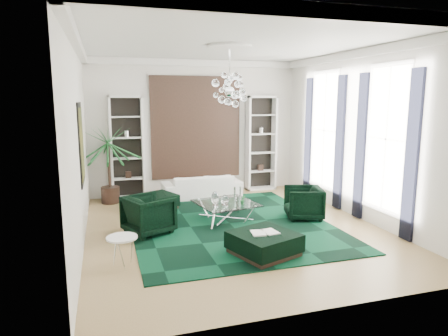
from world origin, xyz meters
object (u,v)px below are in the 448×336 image
object	(u,v)px
sofa	(202,186)
ottoman_front	(264,244)
ottoman_side	(157,202)
armchair_left	(149,215)
armchair_right	(304,203)
palm	(108,154)
side_table	(123,252)
coffee_table	(226,212)

from	to	relation	value
sofa	ottoman_front	distance (m)	4.40
sofa	ottoman_side	size ratio (longest dim) A/B	2.61
ottoman_side	armchair_left	bearing A→B (deg)	-102.53
armchair_right	ottoman_front	world-z (taller)	armchair_right
armchair_left	ottoman_front	distance (m)	2.52
ottoman_front	palm	bearing A→B (deg)	119.05
side_table	palm	distance (m)	4.38
armchair_left	ottoman_side	xyz separation A→B (m)	(0.40, 1.80, -0.21)
ottoman_side	ottoman_front	world-z (taller)	ottoman_front
armchair_left	ottoman_side	world-z (taller)	armchair_left
ottoman_front	sofa	bearing A→B (deg)	90.65
side_table	palm	world-z (taller)	palm
armchair_right	sofa	bearing A→B (deg)	-130.25
sofa	side_table	world-z (taller)	sofa
side_table	palm	size ratio (longest dim) A/B	0.19
sofa	ottoman_side	distance (m)	1.60
coffee_table	ottoman_front	size ratio (longest dim) A/B	1.22
ottoman_front	palm	size ratio (longest dim) A/B	0.39
ottoman_front	palm	distance (m)	5.26
armchair_right	ottoman_side	xyz separation A→B (m)	(-3.10, 1.80, -0.19)
armchair_left	ottoman_side	size ratio (longest dim) A/B	1.05
side_table	palm	xyz separation A→B (m)	(-0.10, 4.25, 1.06)
armchair_left	side_table	world-z (taller)	armchair_left
ottoman_front	armchair_left	bearing A→B (deg)	135.81
coffee_table	palm	xyz separation A→B (m)	(-2.45, 2.40, 1.09)
armchair_right	armchair_left	bearing A→B (deg)	-73.69
coffee_table	palm	world-z (taller)	palm
armchair_right	ottoman_side	distance (m)	3.59
armchair_left	sofa	bearing A→B (deg)	-58.33
armchair_right	palm	bearing A→B (deg)	-106.91
armchair_left	side_table	bearing A→B (deg)	133.31
coffee_table	ottoman_side	xyz separation A→B (m)	(-1.35, 1.45, -0.03)
sofa	side_table	bearing A→B (deg)	59.59
sofa	armchair_left	distance (m)	3.18
ottoman_side	side_table	size ratio (longest dim) A/B	1.64
sofa	armchair_right	size ratio (longest dim) A/B	2.65
palm	sofa	bearing A→B (deg)	-2.34
palm	armchair_left	bearing A→B (deg)	-75.72
coffee_table	side_table	world-z (taller)	side_table
armchair_right	side_table	size ratio (longest dim) A/B	1.62
ottoman_front	palm	world-z (taller)	palm
armchair_right	coffee_table	bearing A→B (deg)	-85.00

